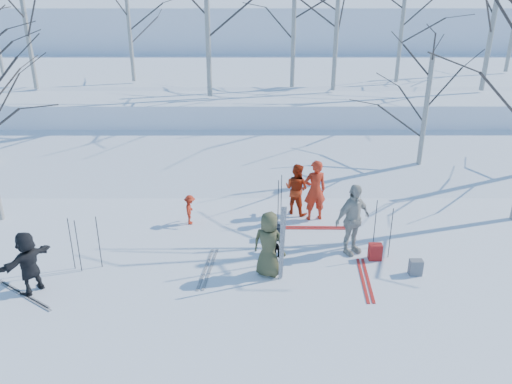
{
  "coord_description": "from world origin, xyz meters",
  "views": [
    {
      "loc": [
        -0.02,
        -10.58,
        6.29
      ],
      "look_at": [
        0.0,
        1.5,
        1.3
      ],
      "focal_mm": 35.0,
      "sensor_mm": 36.0,
      "label": 1
    }
  ],
  "objects_px": {
    "skier_red_seated": "(190,210)",
    "backpack_red": "(375,252)",
    "skier_cream_east": "(353,220)",
    "skier_olive_center": "(269,244)",
    "skier_redor_behind": "(296,189)",
    "dog": "(275,246)",
    "skier_red_north": "(315,190)",
    "skier_grey_west": "(28,263)",
    "backpack_dark": "(274,232)",
    "backpack_grey": "(416,267)"
  },
  "relations": [
    {
      "from": "dog",
      "to": "backpack_red",
      "type": "bearing_deg",
      "value": 142.24
    },
    {
      "from": "skier_olive_center",
      "to": "backpack_dark",
      "type": "distance_m",
      "value": 1.87
    },
    {
      "from": "skier_redor_behind",
      "to": "dog",
      "type": "relative_size",
      "value": 2.63
    },
    {
      "from": "backpack_grey",
      "to": "backpack_dark",
      "type": "bearing_deg",
      "value": 151.4
    },
    {
      "from": "skier_redor_behind",
      "to": "backpack_dark",
      "type": "distance_m",
      "value": 1.91
    },
    {
      "from": "skier_redor_behind",
      "to": "backpack_dark",
      "type": "relative_size",
      "value": 3.87
    },
    {
      "from": "skier_red_north",
      "to": "dog",
      "type": "bearing_deg",
      "value": 48.5
    },
    {
      "from": "backpack_red",
      "to": "backpack_grey",
      "type": "xyz_separation_m",
      "value": [
        0.8,
        -0.7,
        -0.02
      ]
    },
    {
      "from": "skier_redor_behind",
      "to": "dog",
      "type": "bearing_deg",
      "value": 108.81
    },
    {
      "from": "skier_red_north",
      "to": "backpack_red",
      "type": "distance_m",
      "value": 2.75
    },
    {
      "from": "skier_red_seated",
      "to": "skier_grey_west",
      "type": "bearing_deg",
      "value": 136.45
    },
    {
      "from": "skier_olive_center",
      "to": "skier_cream_east",
      "type": "bearing_deg",
      "value": -132.21
    },
    {
      "from": "skier_grey_west",
      "to": "backpack_grey",
      "type": "xyz_separation_m",
      "value": [
        8.72,
        0.69,
        -0.54
      ]
    },
    {
      "from": "skier_redor_behind",
      "to": "skier_cream_east",
      "type": "bearing_deg",
      "value": 151.45
    },
    {
      "from": "backpack_red",
      "to": "skier_grey_west",
      "type": "bearing_deg",
      "value": -170.04
    },
    {
      "from": "skier_grey_west",
      "to": "dog",
      "type": "height_order",
      "value": "skier_grey_west"
    },
    {
      "from": "backpack_red",
      "to": "backpack_dark",
      "type": "relative_size",
      "value": 1.05
    },
    {
      "from": "skier_red_seated",
      "to": "backpack_red",
      "type": "distance_m",
      "value": 5.24
    },
    {
      "from": "skier_olive_center",
      "to": "backpack_dark",
      "type": "relative_size",
      "value": 3.97
    },
    {
      "from": "backpack_dark",
      "to": "dog",
      "type": "bearing_deg",
      "value": -89.27
    },
    {
      "from": "skier_olive_center",
      "to": "backpack_grey",
      "type": "distance_m",
      "value": 3.51
    },
    {
      "from": "skier_olive_center",
      "to": "backpack_grey",
      "type": "relative_size",
      "value": 4.18
    },
    {
      "from": "skier_cream_east",
      "to": "skier_olive_center",
      "type": "bearing_deg",
      "value": 172.72
    },
    {
      "from": "backpack_grey",
      "to": "skier_olive_center",
      "type": "bearing_deg",
      "value": 179.64
    },
    {
      "from": "dog",
      "to": "backpack_grey",
      "type": "xyz_separation_m",
      "value": [
        3.27,
        -0.96,
        -0.06
      ]
    },
    {
      "from": "skier_red_seated",
      "to": "skier_grey_west",
      "type": "distance_m",
      "value": 4.63
    },
    {
      "from": "skier_grey_west",
      "to": "dog",
      "type": "relative_size",
      "value": 2.48
    },
    {
      "from": "skier_red_seated",
      "to": "backpack_dark",
      "type": "relative_size",
      "value": 2.17
    },
    {
      "from": "skier_red_seated",
      "to": "skier_grey_west",
      "type": "xyz_separation_m",
      "value": [
        -3.1,
        -3.43,
        0.3
      ]
    },
    {
      "from": "skier_red_north",
      "to": "dog",
      "type": "xyz_separation_m",
      "value": [
        -1.2,
        -2.09,
        -0.65
      ]
    },
    {
      "from": "skier_red_north",
      "to": "skier_cream_east",
      "type": "bearing_deg",
      "value": 98.24
    },
    {
      "from": "skier_cream_east",
      "to": "backpack_grey",
      "type": "xyz_separation_m",
      "value": [
        1.35,
        -1.05,
        -0.74
      ]
    },
    {
      "from": "skier_olive_center",
      "to": "skier_cream_east",
      "type": "xyz_separation_m",
      "value": [
        2.11,
        1.03,
        0.13
      ]
    },
    {
      "from": "skier_olive_center",
      "to": "skier_red_north",
      "type": "relative_size",
      "value": 0.88
    },
    {
      "from": "skier_grey_west",
      "to": "backpack_dark",
      "type": "xyz_separation_m",
      "value": [
        5.44,
        2.47,
        -0.53
      ]
    },
    {
      "from": "skier_redor_behind",
      "to": "backpack_grey",
      "type": "relative_size",
      "value": 4.08
    },
    {
      "from": "skier_redor_behind",
      "to": "backpack_grey",
      "type": "bearing_deg",
      "value": 161.21
    },
    {
      "from": "skier_grey_west",
      "to": "backpack_grey",
      "type": "height_order",
      "value": "skier_grey_west"
    },
    {
      "from": "skier_red_north",
      "to": "skier_olive_center",
      "type": "bearing_deg",
      "value": 53.74
    },
    {
      "from": "backpack_dark",
      "to": "skier_red_north",
      "type": "bearing_deg",
      "value": 46.08
    },
    {
      "from": "backpack_dark",
      "to": "backpack_red",
      "type": "bearing_deg",
      "value": -23.59
    },
    {
      "from": "skier_olive_center",
      "to": "skier_redor_behind",
      "type": "relative_size",
      "value": 1.02
    },
    {
      "from": "skier_grey_west",
      "to": "backpack_dark",
      "type": "relative_size",
      "value": 3.65
    },
    {
      "from": "backpack_grey",
      "to": "skier_red_seated",
      "type": "bearing_deg",
      "value": 154.02
    },
    {
      "from": "skier_red_seated",
      "to": "dog",
      "type": "bearing_deg",
      "value": -128.49
    },
    {
      "from": "skier_redor_behind",
      "to": "backpack_grey",
      "type": "distance_m",
      "value": 4.34
    },
    {
      "from": "skier_red_north",
      "to": "backpack_red",
      "type": "relative_size",
      "value": 4.29
    },
    {
      "from": "skier_red_north",
      "to": "skier_redor_behind",
      "type": "height_order",
      "value": "skier_red_north"
    },
    {
      "from": "skier_red_seated",
      "to": "skier_cream_east",
      "type": "xyz_separation_m",
      "value": [
        4.27,
        -1.68,
        0.49
      ]
    },
    {
      "from": "skier_redor_behind",
      "to": "dog",
      "type": "distance_m",
      "value": 2.64
    }
  ]
}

